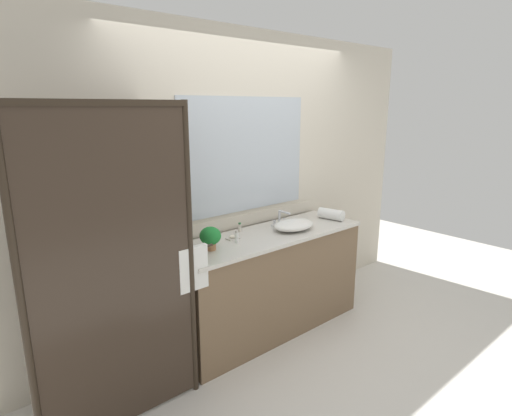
{
  "coord_description": "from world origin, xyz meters",
  "views": [
    {
      "loc": [
        -2.3,
        -2.5,
        1.96
      ],
      "look_at": [
        -0.15,
        0.0,
        1.15
      ],
      "focal_mm": 29.11,
      "sensor_mm": 36.0,
      "label": 1
    }
  ],
  "objects_px": {
    "potted_plant": "(210,237)",
    "amenity_bottle_lotion": "(240,227)",
    "amenity_bottle_conditioner": "(185,241)",
    "rolled_towel_near_edge": "(331,214)",
    "sink_basin": "(294,225)",
    "soap_dish": "(233,238)",
    "amenity_bottle_body_wash": "(236,237)",
    "faucet": "(280,220)"
  },
  "relations": [
    {
      "from": "sink_basin",
      "to": "rolled_towel_near_edge",
      "type": "bearing_deg",
      "value": 0.31
    },
    {
      "from": "sink_basin",
      "to": "amenity_bottle_conditioner",
      "type": "xyz_separation_m",
      "value": [
        -0.96,
        0.24,
        -0.01
      ]
    },
    {
      "from": "amenity_bottle_lotion",
      "to": "rolled_towel_near_edge",
      "type": "relative_size",
      "value": 0.32
    },
    {
      "from": "potted_plant",
      "to": "amenity_bottle_conditioner",
      "type": "xyz_separation_m",
      "value": [
        -0.11,
        0.2,
        -0.06
      ]
    },
    {
      "from": "amenity_bottle_lotion",
      "to": "rolled_towel_near_edge",
      "type": "height_order",
      "value": "rolled_towel_near_edge"
    },
    {
      "from": "sink_basin",
      "to": "rolled_towel_near_edge",
      "type": "xyz_separation_m",
      "value": [
        0.52,
        0.0,
        0.01
      ]
    },
    {
      "from": "amenity_bottle_body_wash",
      "to": "rolled_towel_near_edge",
      "type": "bearing_deg",
      "value": -1.87
    },
    {
      "from": "soap_dish",
      "to": "rolled_towel_near_edge",
      "type": "bearing_deg",
      "value": -6.76
    },
    {
      "from": "potted_plant",
      "to": "amenity_bottle_lotion",
      "type": "relative_size",
      "value": 2.27
    },
    {
      "from": "amenity_bottle_lotion",
      "to": "soap_dish",
      "type": "bearing_deg",
      "value": -143.14
    },
    {
      "from": "amenity_bottle_lotion",
      "to": "amenity_bottle_conditioner",
      "type": "height_order",
      "value": "amenity_bottle_conditioner"
    },
    {
      "from": "sink_basin",
      "to": "soap_dish",
      "type": "relative_size",
      "value": 4.03
    },
    {
      "from": "rolled_towel_near_edge",
      "to": "amenity_bottle_lotion",
      "type": "bearing_deg",
      "value": 163.92
    },
    {
      "from": "potted_plant",
      "to": "amenity_bottle_conditioner",
      "type": "relative_size",
      "value": 2.16
    },
    {
      "from": "potted_plant",
      "to": "amenity_bottle_lotion",
      "type": "distance_m",
      "value": 0.52
    },
    {
      "from": "amenity_bottle_body_wash",
      "to": "amenity_bottle_lotion",
      "type": "xyz_separation_m",
      "value": [
        0.21,
        0.23,
        -0.01
      ]
    },
    {
      "from": "soap_dish",
      "to": "rolled_towel_near_edge",
      "type": "xyz_separation_m",
      "value": [
        1.09,
        -0.13,
        0.04
      ]
    },
    {
      "from": "sink_basin",
      "to": "amenity_bottle_conditioner",
      "type": "relative_size",
      "value": 4.83
    },
    {
      "from": "potted_plant",
      "to": "soap_dish",
      "type": "bearing_deg",
      "value": 18.09
    },
    {
      "from": "amenity_bottle_conditioner",
      "to": "rolled_towel_near_edge",
      "type": "xyz_separation_m",
      "value": [
        1.48,
        -0.24,
        0.01
      ]
    },
    {
      "from": "soap_dish",
      "to": "rolled_towel_near_edge",
      "type": "height_order",
      "value": "rolled_towel_near_edge"
    },
    {
      "from": "amenity_bottle_conditioner",
      "to": "faucet",
      "type": "bearing_deg",
      "value": -4.21
    },
    {
      "from": "soap_dish",
      "to": "amenity_bottle_lotion",
      "type": "bearing_deg",
      "value": 36.86
    },
    {
      "from": "amenity_bottle_body_wash",
      "to": "sink_basin",
      "type": "bearing_deg",
      "value": -3.73
    },
    {
      "from": "amenity_bottle_body_wash",
      "to": "amenity_bottle_conditioner",
      "type": "xyz_separation_m",
      "value": [
        -0.35,
        0.2,
        -0.01
      ]
    },
    {
      "from": "amenity_bottle_conditioner",
      "to": "rolled_towel_near_edge",
      "type": "relative_size",
      "value": 0.34
    },
    {
      "from": "amenity_bottle_body_wash",
      "to": "amenity_bottle_conditioner",
      "type": "relative_size",
      "value": 1.21
    },
    {
      "from": "potted_plant",
      "to": "soap_dish",
      "type": "relative_size",
      "value": 1.8
    },
    {
      "from": "faucet",
      "to": "potted_plant",
      "type": "bearing_deg",
      "value": -171.46
    },
    {
      "from": "faucet",
      "to": "rolled_towel_near_edge",
      "type": "xyz_separation_m",
      "value": [
        0.52,
        -0.17,
        0.0
      ]
    },
    {
      "from": "rolled_towel_near_edge",
      "to": "potted_plant",
      "type": "bearing_deg",
      "value": 178.46
    },
    {
      "from": "sink_basin",
      "to": "faucet",
      "type": "distance_m",
      "value": 0.17
    },
    {
      "from": "potted_plant",
      "to": "soap_dish",
      "type": "xyz_separation_m",
      "value": [
        0.28,
        0.09,
        -0.09
      ]
    },
    {
      "from": "faucet",
      "to": "soap_dish",
      "type": "height_order",
      "value": "faucet"
    },
    {
      "from": "potted_plant",
      "to": "amenity_bottle_conditioner",
      "type": "bearing_deg",
      "value": 117.83
    },
    {
      "from": "sink_basin",
      "to": "amenity_bottle_conditioner",
      "type": "distance_m",
      "value": 0.99
    },
    {
      "from": "soap_dish",
      "to": "rolled_towel_near_edge",
      "type": "relative_size",
      "value": 0.4
    },
    {
      "from": "amenity_bottle_body_wash",
      "to": "amenity_bottle_conditioner",
      "type": "distance_m",
      "value": 0.41
    },
    {
      "from": "potted_plant",
      "to": "rolled_towel_near_edge",
      "type": "distance_m",
      "value": 1.38
    },
    {
      "from": "sink_basin",
      "to": "potted_plant",
      "type": "bearing_deg",
      "value": 177.34
    },
    {
      "from": "amenity_bottle_conditioner",
      "to": "rolled_towel_near_edge",
      "type": "bearing_deg",
      "value": -9.07
    },
    {
      "from": "faucet",
      "to": "amenity_bottle_body_wash",
      "type": "bearing_deg",
      "value": -168.02
    }
  ]
}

